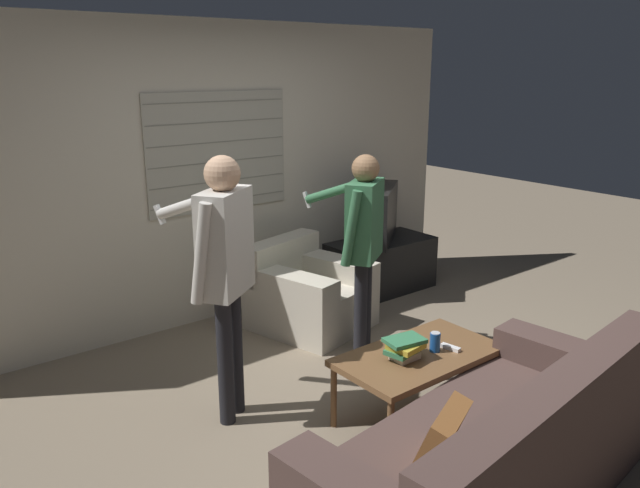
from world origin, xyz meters
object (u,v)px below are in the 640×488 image
Objects in this scene: spare_remote at (450,348)px; book_stack at (405,348)px; couch_blue at (496,457)px; coffee_table at (419,359)px; armchair_beige at (307,293)px; person_right_standing at (363,232)px; tv at (382,214)px; soda_can at (435,342)px; person_left_standing at (224,258)px.

book_stack is at bearing 155.54° from spare_remote.
couch_blue is 2.08× the size of coffee_table.
armchair_beige is 0.99m from person_right_standing.
person_right_standing is at bearing 72.29° from spare_remote.
tv is 0.50× the size of person_right_standing.
book_stack is (-0.48, -1.62, 0.23)m from armchair_beige.
armchair_beige is at bearing 81.49° from soda_can.
person_right_standing reaches higher than tv.
person_left_standing is at bearing 153.22° from person_right_standing.
person_left_standing reaches higher than armchair_beige.
armchair_beige reaches higher than coffee_table.
couch_blue is 0.91m from coffee_table.
tv is at bearing 50.23° from couch_blue.
armchair_beige is 1.72m from spare_remote.
couch_blue is 16.22× the size of spare_remote.
couch_blue is 0.92m from soda_can.
couch_blue is at bearing -134.38° from spare_remote.
spare_remote is (0.33, -0.09, -0.06)m from book_stack.
armchair_beige is 1.69m from soda_can.
person_left_standing is at bearing 140.89° from coffee_table.
soda_can is (-1.36, -1.91, -0.27)m from tv.
coffee_table is 7.78× the size of spare_remote.
coffee_table is at bearing 0.97° from book_stack.
tv is 2.64m from person_left_standing.
person_left_standing is 1.41m from soda_can.
person_left_standing is 1.28m from person_right_standing.
soda_can reaches higher than coffee_table.
armchair_beige is 1.32× the size of tv.
person_right_standing is (-0.01, -0.70, 0.69)m from armchair_beige.
person_right_standing is (1.27, 0.16, -0.08)m from person_left_standing.
armchair_beige is 8.26× the size of soda_can.
book_stack is 0.34m from spare_remote.
coffee_table is 0.67× the size of person_right_standing.
coffee_table is at bearing 13.25° from tv.
book_stack is 2.05× the size of soda_can.
tv is at bearing 52.09° from coffee_table.
armchair_beige is 4.02× the size of book_stack.
soda_can is at bearing -138.14° from person_right_standing.
coffee_table is at bearing 62.19° from couch_blue.
tv is 2.36m from soda_can.
book_stack is at bearing 70.38° from couch_blue.
armchair_beige reaches higher than book_stack.
person_left_standing is at bearing -13.86° from tv.
armchair_beige is 0.99× the size of coffee_table.
spare_remote is (-1.26, -1.95, -0.32)m from tv.
couch_blue reaches higher than soda_can.
person_right_standing reaches higher than coffee_table.
coffee_table is 0.62× the size of person_left_standing.
spare_remote is (0.52, 0.75, 0.16)m from couch_blue.
couch_blue is at bearing -103.24° from book_stack.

